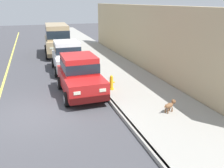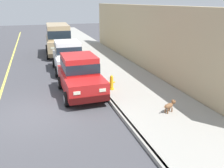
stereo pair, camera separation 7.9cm
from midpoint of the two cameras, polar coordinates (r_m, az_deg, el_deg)
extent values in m
plane|color=#424247|center=(10.27, -17.31, -6.63)|extent=(80.00, 80.00, 0.00)
cube|color=gray|center=(10.67, 0.07, -4.32)|extent=(0.16, 64.00, 0.14)
cube|color=#99968E|center=(11.31, 8.80, -3.17)|extent=(3.60, 64.00, 0.14)
cube|color=red|center=(11.58, -7.16, 0.76)|extent=(1.77, 3.72, 0.76)
cube|color=red|center=(11.61, -7.57, 4.79)|extent=(1.54, 1.92, 0.80)
cube|color=#19232D|center=(11.62, -7.56, 4.50)|extent=(1.57, 1.96, 0.44)
cube|color=#400A0A|center=(10.01, -5.01, -3.59)|extent=(1.69, 0.22, 0.28)
cube|color=#400A0A|center=(13.35, -8.69, 2.07)|extent=(1.69, 0.22, 0.28)
cylinder|color=black|center=(10.86, -1.40, -2.48)|extent=(0.23, 0.64, 0.64)
cylinder|color=#9E9EA3|center=(10.86, -1.40, -2.48)|extent=(0.24, 0.36, 0.35)
cylinder|color=black|center=(10.52, -10.40, -3.52)|extent=(0.23, 0.64, 0.64)
cylinder|color=#9E9EA3|center=(10.52, -10.40, -3.52)|extent=(0.24, 0.36, 0.35)
cylinder|color=black|center=(12.94, -4.40, 1.05)|extent=(0.23, 0.64, 0.64)
cylinder|color=#9E9EA3|center=(12.94, -4.40, 1.05)|extent=(0.24, 0.36, 0.35)
cylinder|color=black|center=(12.66, -11.96, 0.27)|extent=(0.23, 0.64, 0.64)
cylinder|color=#9E9EA3|center=(12.66, -11.96, 0.27)|extent=(0.24, 0.36, 0.35)
cube|color=#EAEACC|center=(9.98, -2.06, -1.42)|extent=(0.28, 0.08, 0.14)
cube|color=#EAEACC|center=(9.76, -8.07, -2.09)|extent=(0.28, 0.08, 0.14)
cube|color=white|center=(15.84, -10.06, 5.57)|extent=(1.78, 3.73, 0.76)
cube|color=white|center=(15.92, -10.33, 8.50)|extent=(1.54, 1.92, 0.80)
cube|color=#19232D|center=(15.93, -10.32, 8.29)|extent=(1.58, 1.97, 0.44)
cube|color=#505050|center=(14.16, -9.08, 3.04)|extent=(1.69, 0.23, 0.28)
cube|color=#505050|center=(17.63, -10.75, 6.09)|extent=(1.69, 0.23, 0.28)
cylinder|color=black|center=(14.95, -6.15, 3.46)|extent=(0.23, 0.64, 0.64)
cylinder|color=#9E9EA3|center=(14.95, -6.15, 3.46)|extent=(0.25, 0.36, 0.35)
cylinder|color=black|center=(14.75, -12.73, 2.88)|extent=(0.23, 0.64, 0.64)
cylinder|color=#9E9EA3|center=(14.75, -12.73, 2.88)|extent=(0.25, 0.36, 0.35)
cylinder|color=black|center=(17.14, -7.61, 5.41)|extent=(0.23, 0.64, 0.64)
cylinder|color=#9E9EA3|center=(17.14, -7.61, 5.41)|extent=(0.25, 0.36, 0.35)
cylinder|color=black|center=(16.97, -13.36, 4.92)|extent=(0.23, 0.64, 0.64)
cylinder|color=#9E9EA3|center=(16.97, -13.36, 4.92)|extent=(0.25, 0.36, 0.35)
cube|color=#EAEACC|center=(14.12, -6.99, 4.57)|extent=(0.28, 0.08, 0.14)
cube|color=#EAEACC|center=(13.99, -11.31, 4.21)|extent=(0.28, 0.08, 0.14)
cube|color=tan|center=(20.82, -12.35, 9.08)|extent=(2.08, 4.87, 1.10)
cube|color=tan|center=(20.66, -12.56, 12.08)|extent=(1.82, 3.86, 1.10)
cube|color=#19232D|center=(20.67, -12.55, 11.85)|extent=(1.86, 3.90, 0.61)
cube|color=#3E3527|center=(18.59, -11.77, 6.68)|extent=(1.87, 0.27, 0.28)
cube|color=#3E3527|center=(23.20, -12.67, 9.01)|extent=(1.87, 0.27, 0.28)
cylinder|color=black|center=(19.54, -9.14, 7.00)|extent=(0.24, 0.65, 0.64)
cylinder|color=#9E9EA3|center=(19.54, -9.14, 7.00)|extent=(0.25, 0.36, 0.35)
cylinder|color=black|center=(19.43, -14.75, 6.55)|extent=(0.24, 0.65, 0.64)
cylinder|color=#9E9EA3|center=(19.43, -14.75, 6.55)|extent=(0.25, 0.36, 0.35)
cylinder|color=black|center=(22.44, -10.06, 8.49)|extent=(0.24, 0.65, 0.64)
cylinder|color=#9E9EA3|center=(22.44, -10.06, 8.49)|extent=(0.25, 0.36, 0.35)
cylinder|color=black|center=(22.35, -14.95, 8.10)|extent=(0.24, 0.65, 0.64)
cylinder|color=#9E9EA3|center=(22.35, -14.95, 8.10)|extent=(0.25, 0.36, 0.35)
cube|color=#EAEACC|center=(18.49, -10.05, 8.54)|extent=(0.28, 0.09, 0.14)
cube|color=#EAEACC|center=(18.42, -13.73, 8.25)|extent=(0.28, 0.09, 0.14)
ellipsoid|color=brown|center=(9.73, 13.51, -5.02)|extent=(0.48, 0.36, 0.20)
cylinder|color=brown|center=(9.94, 13.61, -5.70)|extent=(0.05, 0.05, 0.18)
cylinder|color=brown|center=(9.88, 14.17, -5.91)|extent=(0.05, 0.05, 0.18)
cylinder|color=brown|center=(9.74, 12.66, -6.16)|extent=(0.05, 0.05, 0.18)
cylinder|color=brown|center=(9.68, 13.23, -6.38)|extent=(0.05, 0.05, 0.18)
sphere|color=brown|center=(9.92, 14.54, -4.07)|extent=(0.17, 0.17, 0.17)
ellipsoid|color=#432C1C|center=(10.00, 14.82, -4.04)|extent=(0.13, 0.11, 0.06)
cone|color=brown|center=(9.91, 14.31, -3.55)|extent=(0.06, 0.06, 0.07)
cone|color=brown|center=(9.85, 14.78, -3.71)|extent=(0.06, 0.06, 0.07)
cylinder|color=brown|center=(9.51, 12.61, -5.13)|extent=(0.12, 0.08, 0.13)
cylinder|color=gold|center=(11.99, 0.09, -1.12)|extent=(0.24, 0.24, 0.06)
cylinder|color=gold|center=(11.89, 0.09, 0.26)|extent=(0.17, 0.17, 0.55)
sphere|color=gold|center=(11.79, 0.09, 1.71)|extent=(0.15, 0.15, 0.15)
cylinder|color=gold|center=(11.85, -0.47, 0.33)|extent=(0.10, 0.07, 0.07)
cylinder|color=gold|center=(11.92, 0.64, 0.44)|extent=(0.10, 0.07, 0.07)
cube|color=tan|center=(16.65, 7.05, 11.04)|extent=(0.50, 20.00, 4.07)
camera|label=1|loc=(0.04, -89.79, 0.07)|focal=38.78mm
camera|label=2|loc=(0.04, 90.21, -0.07)|focal=38.78mm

